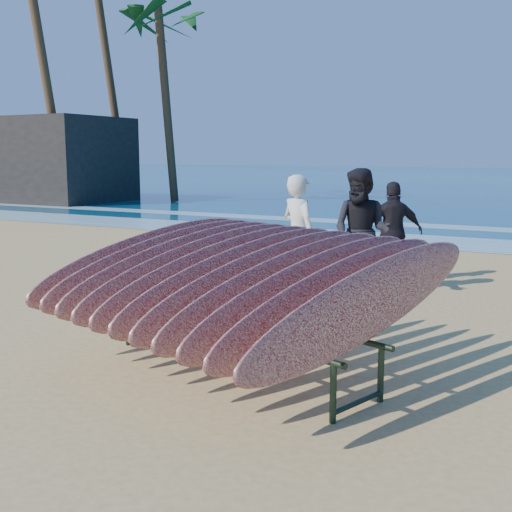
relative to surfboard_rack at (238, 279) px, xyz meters
The scene contains 9 objects.
ground 1.10m from the surfboard_rack, 137.26° to the left, with size 120.00×120.00×0.00m, color tan.
foam_near 10.45m from the surfboard_rack, 92.39° to the left, with size 160.00×160.00×0.00m, color white.
foam_far 13.94m from the surfboard_rack, 91.79° to the left, with size 160.00×160.00×0.00m, color white.
surfboard_rack is the anchor object (origin of this frame).
person_white 3.69m from the surfboard_rack, 104.96° to the left, with size 0.67×0.44×1.83m, color silver.
person_dark_a 3.91m from the surfboard_rack, 90.93° to the left, with size 0.94×0.73×1.92m, color black.
person_dark_b 5.12m from the surfboard_rack, 89.06° to the left, with size 0.99×0.41×1.68m, color black.
building 25.88m from the surfboard_rack, 140.87° to the left, with size 8.41×4.67×3.74m, color #2D2823.
palm_mid 23.54m from the surfboard_rack, 127.43° to the left, with size 5.20×5.20×8.43m.
Camera 1 is at (3.48, -5.75, 2.13)m, focal length 45.00 mm.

